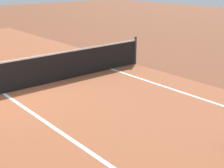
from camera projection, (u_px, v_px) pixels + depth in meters
name	position (u px, v px, depth m)	size (l,w,h in m)	color
ground_plane	(4.00, 94.00, 9.32)	(60.00, 60.00, 0.00)	brown
court_surface_inbounds	(4.00, 94.00, 9.32)	(10.62, 24.40, 0.00)	#9E5433
line_center_service	(61.00, 132.00, 6.99)	(0.10, 6.40, 0.01)	white
net	(2.00, 78.00, 9.16)	(10.79, 0.09, 1.07)	#33383D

